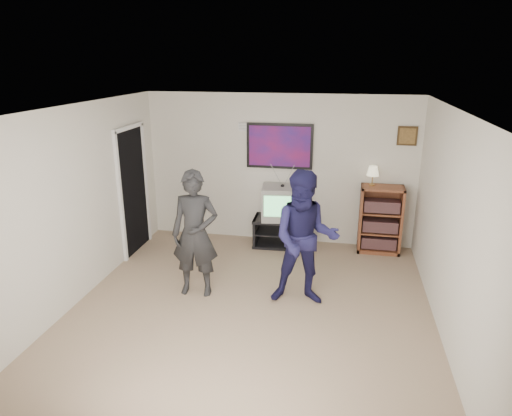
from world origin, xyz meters
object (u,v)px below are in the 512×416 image
(media_stand, at_px, (282,232))
(person_tall, at_px, (195,234))
(crt_television, at_px, (282,203))
(person_short, at_px, (305,239))
(bookshelf, at_px, (380,219))

(media_stand, distance_m, person_tall, 2.15)
(crt_television, xyz_separation_m, person_short, (0.54, -1.82, 0.12))
(media_stand, bearing_deg, crt_television, 178.20)
(crt_television, distance_m, bookshelf, 1.61)
(crt_television, height_order, person_short, person_short)
(crt_television, bearing_deg, bookshelf, -4.48)
(media_stand, xyz_separation_m, bookshelf, (1.58, 0.05, 0.31))
(media_stand, xyz_separation_m, crt_television, (-0.01, 0.00, 0.52))
(person_short, bearing_deg, crt_television, 100.91)
(crt_television, relative_size, person_tall, 0.39)
(person_tall, xyz_separation_m, person_short, (1.43, 0.03, 0.03))
(bookshelf, height_order, person_short, person_short)
(crt_television, relative_size, bookshelf, 0.59)
(bookshelf, xyz_separation_m, person_short, (-1.06, -1.87, 0.33))
(media_stand, relative_size, bookshelf, 0.89)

